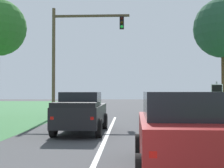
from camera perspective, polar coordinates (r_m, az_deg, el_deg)
ground_plane at (r=14.46m, az=-0.71°, el=-9.15°), size 120.00×120.00×0.00m
red_suv_near at (r=7.66m, az=13.02°, el=-8.38°), size 2.38×4.54×1.94m
pickup_truck_lead at (r=14.42m, az=-5.77°, el=-5.23°), size 2.22×4.98×1.92m
traffic_light at (r=22.78m, az=-7.59°, el=6.82°), size 5.73×0.40×8.12m
keep_moving_sign at (r=16.67m, az=19.06°, el=-2.61°), size 0.60×0.09×2.46m
oak_tree_right at (r=23.00m, az=20.20°, el=9.76°), size 4.18×4.18×8.49m
crossing_suv_far at (r=25.83m, az=15.26°, el=-3.56°), size 4.67×2.20×1.80m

